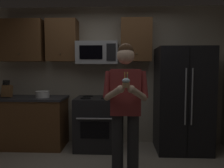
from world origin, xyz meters
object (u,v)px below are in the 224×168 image
(oven_range, at_px, (97,123))
(person, at_px, (125,104))
(microwave, at_px, (97,53))
(knife_block, at_px, (7,91))
(cupcake, at_px, (126,83))
(bowl_large_white, at_px, (43,94))
(refrigerator, at_px, (182,100))

(oven_range, relative_size, person, 0.53)
(microwave, xyz_separation_m, knife_block, (-1.63, -0.15, -0.68))
(knife_block, bearing_deg, microwave, 5.23)
(cupcake, bearing_deg, microwave, 107.54)
(cupcake, bearing_deg, bowl_large_white, 136.11)
(oven_range, height_order, cupcake, cupcake)
(oven_range, bearing_deg, person, -66.10)
(microwave, distance_m, cupcake, 1.69)
(bowl_large_white, relative_size, person, 0.14)
(person, bearing_deg, knife_block, 152.91)
(microwave, relative_size, cupcake, 4.26)
(oven_range, xyz_separation_m, knife_block, (-1.63, -0.03, 0.58))
(oven_range, height_order, microwave, microwave)
(knife_block, xyz_separation_m, person, (2.12, -1.09, -0.04))
(refrigerator, height_order, bowl_large_white, refrigerator)
(knife_block, xyz_separation_m, bowl_large_white, (0.65, 0.00, -0.06))
(refrigerator, height_order, cupcake, refrigerator)
(oven_range, xyz_separation_m, microwave, (0.00, 0.12, 1.26))
(microwave, bearing_deg, refrigerator, -6.03)
(bowl_large_white, xyz_separation_m, cupcake, (1.47, -1.42, 0.31))
(microwave, relative_size, knife_block, 2.31)
(microwave, relative_size, refrigerator, 0.41)
(microwave, distance_m, refrigerator, 1.72)
(person, height_order, cupcake, person)
(oven_range, xyz_separation_m, refrigerator, (1.50, -0.04, 0.44))
(person, bearing_deg, microwave, 111.82)
(oven_range, xyz_separation_m, bowl_large_white, (-0.98, -0.03, 0.52))
(refrigerator, distance_m, bowl_large_white, 2.48)
(microwave, xyz_separation_m, bowl_large_white, (-0.98, -0.15, -0.74))
(oven_range, distance_m, knife_block, 1.73)
(microwave, distance_m, bowl_large_white, 1.23)
(refrigerator, height_order, knife_block, refrigerator)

